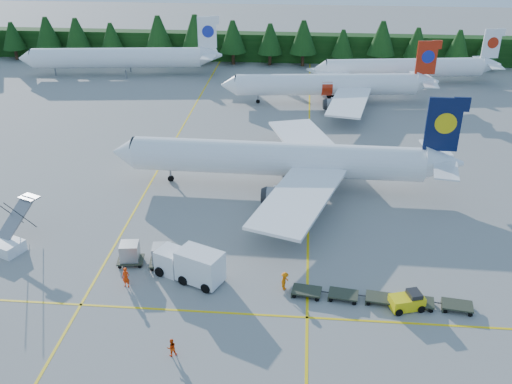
# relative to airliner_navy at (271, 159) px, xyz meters

# --- Properties ---
(ground) EXTENTS (320.00, 320.00, 0.00)m
(ground) POSITION_rel_airliner_navy_xyz_m (-1.22, -19.09, -3.65)
(ground) COLOR gray
(ground) RESTS_ON ground
(taxi_stripe_a) EXTENTS (0.25, 120.00, 0.01)m
(taxi_stripe_a) POSITION_rel_airliner_navy_xyz_m (-15.22, 0.91, -3.65)
(taxi_stripe_a) COLOR yellow
(taxi_stripe_a) RESTS_ON ground
(taxi_stripe_b) EXTENTS (0.25, 120.00, 0.01)m
(taxi_stripe_b) POSITION_rel_airliner_navy_xyz_m (4.78, 0.91, -3.65)
(taxi_stripe_b) COLOR yellow
(taxi_stripe_b) RESTS_ON ground
(taxi_stripe_cross) EXTENTS (80.00, 0.25, 0.01)m
(taxi_stripe_cross) POSITION_rel_airliner_navy_xyz_m (-1.22, -25.09, -3.65)
(taxi_stripe_cross) COLOR yellow
(taxi_stripe_cross) RESTS_ON ground
(treeline_hedge) EXTENTS (220.00, 4.00, 6.00)m
(treeline_hedge) POSITION_rel_airliner_navy_xyz_m (-1.22, 62.91, -0.65)
(treeline_hedge) COLOR black
(treeline_hedge) RESTS_ON ground
(airliner_navy) EXTENTS (41.79, 34.39, 12.15)m
(airliner_navy) POSITION_rel_airliner_navy_xyz_m (0.00, 0.00, 0.00)
(airliner_navy) COLOR white
(airliner_navy) RESTS_ON ground
(airliner_red) EXTENTS (37.05, 30.35, 10.78)m
(airliner_red) POSITION_rel_airliner_navy_xyz_m (6.93, 33.77, -0.41)
(airliner_red) COLOR white
(airliner_red) RESTS_ON ground
(airliner_far_left) EXTENTS (39.93, 8.11, 11.62)m
(airliner_far_left) POSITION_rel_airliner_navy_xyz_m (-35.37, 48.03, -0.01)
(airliner_far_left) COLOR white
(airliner_far_left) RESTS_ON ground
(airliner_far_right) EXTENTS (35.59, 8.04, 10.38)m
(airliner_far_right) POSITION_rel_airliner_navy_xyz_m (21.81, 46.72, -0.40)
(airliner_far_right) COLOR white
(airliner_far_right) RESTS_ON ground
(airstairs) EXTENTS (5.48, 7.07, 4.17)m
(airstairs) POSITION_rel_airliner_navy_xyz_m (-26.29, -16.75, -2.75)
(airstairs) COLOR white
(airstairs) RESTS_ON ground
(service_truck) EXTENTS (7.06, 4.91, 3.21)m
(service_truck) POSITION_rel_airliner_navy_xyz_m (-6.32, -20.21, -2.06)
(service_truck) COLOR white
(service_truck) RESTS_ON ground
(baggage_tug) EXTENTS (3.23, 2.34, 1.56)m
(baggage_tug) POSITION_rel_airliner_navy_xyz_m (13.49, -23.05, -2.89)
(baggage_tug) COLOR yellow
(baggage_tug) RESTS_ON ground
(dolly_train) EXTENTS (15.95, 2.93, 0.15)m
(dolly_train) POSITION_rel_airliner_navy_xyz_m (11.27, -22.40, -3.16)
(dolly_train) COLOR #303728
(dolly_train) RESTS_ON ground
(uld_pair) EXTENTS (5.98, 2.39, 1.93)m
(uld_pair) POSITION_rel_airliner_navy_xyz_m (-10.96, -18.47, -2.35)
(uld_pair) COLOR #303728
(uld_pair) RESTS_ON ground
(crew_a) EXTENTS (0.80, 0.59, 2.01)m
(crew_a) POSITION_rel_airliner_navy_xyz_m (-11.91, -22.09, -2.65)
(crew_a) COLOR #F43105
(crew_a) RESTS_ON ground
(crew_b) EXTENTS (0.94, 0.87, 1.57)m
(crew_b) POSITION_rel_airliner_navy_xyz_m (-5.78, -30.57, -2.87)
(crew_b) COLOR #E33A04
(crew_b) RESTS_ON ground
(crew_c) EXTENTS (0.79, 0.91, 1.84)m
(crew_c) POSITION_rel_airliner_navy_xyz_m (2.69, -21.26, -2.73)
(crew_c) COLOR orange
(crew_c) RESTS_ON ground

